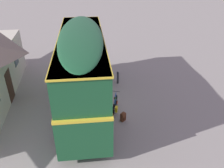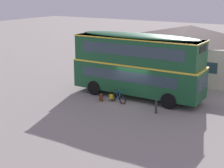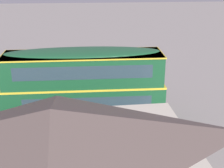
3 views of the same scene
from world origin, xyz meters
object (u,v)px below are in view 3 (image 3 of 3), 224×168
water_bottle_red_squeeze (85,106)px  backpack_on_ground (110,102)px  double_decker_bus (84,83)px  kerb_bollard (46,100)px  touring_bicycle (94,104)px

water_bottle_red_squeeze → backpack_on_ground: bearing=-176.1°
water_bottle_red_squeeze → double_decker_bus: bearing=90.0°
double_decker_bus → backpack_on_ground: size_ratio=17.45×
kerb_bollard → double_decker_bus: bearing=137.8°
water_bottle_red_squeeze → kerb_bollard: (2.72, -0.39, 0.39)m
touring_bicycle → kerb_bollard: (3.36, -0.60, 0.13)m
kerb_bollard → touring_bicycle: bearing=169.8°
touring_bicycle → kerb_bollard: size_ratio=1.72×
touring_bicycle → water_bottle_red_squeeze: touring_bicycle is taller
double_decker_bus → kerb_bollard: 4.25m
backpack_on_ground → kerb_bollard: (4.49, -0.27, 0.21)m
kerb_bollard → backpack_on_ground: bearing=176.5°
touring_bicycle → water_bottle_red_squeeze: size_ratio=7.20×
touring_bicycle → water_bottle_red_squeeze: (0.65, -0.21, -0.26)m
touring_bicycle → backpack_on_ground: size_ratio=2.94×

